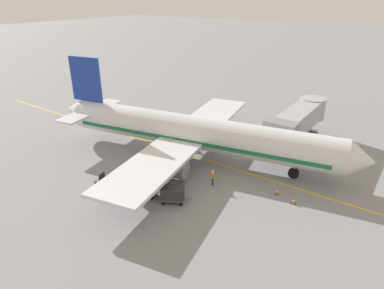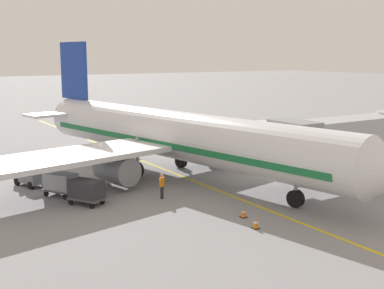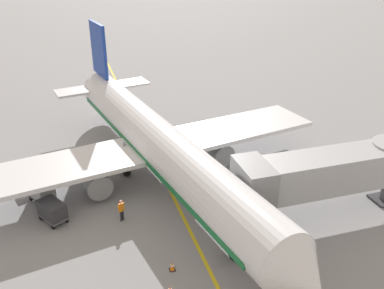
{
  "view_description": "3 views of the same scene",
  "coord_description": "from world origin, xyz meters",
  "px_view_note": "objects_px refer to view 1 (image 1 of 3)",
  "views": [
    {
      "loc": [
        29.48,
        20.05,
        17.78
      ],
      "look_at": [
        2.67,
        1.01,
        2.93
      ],
      "focal_mm": 31.58,
      "sensor_mm": 36.0,
      "label": 1
    },
    {
      "loc": [
        19.7,
        32.78,
        9.39
      ],
      "look_at": [
        0.17,
        1.9,
        2.83
      ],
      "focal_mm": 46.7,
      "sensor_mm": 36.0,
      "label": 2
    },
    {
      "loc": [
        6.89,
        30.11,
        18.19
      ],
      "look_at": [
        -2.54,
        -0.41,
        2.73
      ],
      "focal_mm": 39.62,
      "sensor_mm": 36.0,
      "label": 3
    }
  ],
  "objects_px": {
    "baggage_tug_lead": "(109,182)",
    "ground_crew_wing_walker": "(213,177)",
    "baggage_cart_second_in_train": "(144,187)",
    "safety_cone_nose_left": "(277,192)",
    "baggage_cart_front": "(173,193)",
    "safety_cone_nose_right": "(294,201)",
    "parked_airliner": "(193,133)",
    "jet_bridge": "(298,120)"
  },
  "relations": [
    {
      "from": "parked_airliner",
      "to": "ground_crew_wing_walker",
      "type": "distance_m",
      "value": 6.84
    },
    {
      "from": "baggage_cart_front",
      "to": "safety_cone_nose_right",
      "type": "distance_m",
      "value": 11.17
    },
    {
      "from": "parked_airliner",
      "to": "safety_cone_nose_right",
      "type": "relative_size",
      "value": 62.97
    },
    {
      "from": "ground_crew_wing_walker",
      "to": "safety_cone_nose_right",
      "type": "height_order",
      "value": "ground_crew_wing_walker"
    },
    {
      "from": "baggage_tug_lead",
      "to": "safety_cone_nose_left",
      "type": "bearing_deg",
      "value": 121.79
    },
    {
      "from": "ground_crew_wing_walker",
      "to": "safety_cone_nose_left",
      "type": "distance_m",
      "value": 6.4
    },
    {
      "from": "baggage_cart_second_in_train",
      "to": "baggage_cart_front",
      "type": "bearing_deg",
      "value": 104.85
    },
    {
      "from": "baggage_cart_second_in_train",
      "to": "ground_crew_wing_walker",
      "type": "distance_m",
      "value": 6.89
    },
    {
      "from": "parked_airliner",
      "to": "baggage_tug_lead",
      "type": "relative_size",
      "value": 13.5
    },
    {
      "from": "baggage_tug_lead",
      "to": "ground_crew_wing_walker",
      "type": "xyz_separation_m",
      "value": [
        -6.48,
        7.92,
        0.24
      ]
    },
    {
      "from": "parked_airliner",
      "to": "safety_cone_nose_left",
      "type": "xyz_separation_m",
      "value": [
        1.79,
        11.12,
        -2.9
      ]
    },
    {
      "from": "baggage_tug_lead",
      "to": "baggage_cart_second_in_train",
      "type": "height_order",
      "value": "baggage_tug_lead"
    },
    {
      "from": "parked_airliner",
      "to": "safety_cone_nose_right",
      "type": "distance_m",
      "value": 13.53
    },
    {
      "from": "ground_crew_wing_walker",
      "to": "baggage_tug_lead",
      "type": "bearing_deg",
      "value": -50.71
    },
    {
      "from": "safety_cone_nose_right",
      "to": "ground_crew_wing_walker",
      "type": "bearing_deg",
      "value": -79.01
    },
    {
      "from": "parked_airliner",
      "to": "baggage_cart_second_in_train",
      "type": "relative_size",
      "value": 13.05
    },
    {
      "from": "parked_airliner",
      "to": "baggage_cart_front",
      "type": "bearing_deg",
      "value": 23.46
    },
    {
      "from": "baggage_cart_front",
      "to": "ground_crew_wing_walker",
      "type": "distance_m",
      "value": 4.91
    },
    {
      "from": "baggage_cart_front",
      "to": "ground_crew_wing_walker",
      "type": "relative_size",
      "value": 1.68
    },
    {
      "from": "jet_bridge",
      "to": "baggage_cart_second_in_train",
      "type": "height_order",
      "value": "jet_bridge"
    },
    {
      "from": "jet_bridge",
      "to": "ground_crew_wing_walker",
      "type": "xyz_separation_m",
      "value": [
        14.39,
        -3.37,
        -2.5
      ]
    },
    {
      "from": "jet_bridge",
      "to": "safety_cone_nose_right",
      "type": "distance_m",
      "value": 13.99
    },
    {
      "from": "safety_cone_nose_left",
      "to": "ground_crew_wing_walker",
      "type": "bearing_deg",
      "value": -70.33
    },
    {
      "from": "baggage_cart_front",
      "to": "baggage_cart_second_in_train",
      "type": "xyz_separation_m",
      "value": [
        0.75,
        -2.82,
        0.0
      ]
    },
    {
      "from": "baggage_cart_front",
      "to": "ground_crew_wing_walker",
      "type": "bearing_deg",
      "value": 163.6
    },
    {
      "from": "ground_crew_wing_walker",
      "to": "safety_cone_nose_right",
      "type": "distance_m",
      "value": 8.03
    },
    {
      "from": "baggage_cart_second_in_train",
      "to": "safety_cone_nose_left",
      "type": "distance_m",
      "value": 12.73
    },
    {
      "from": "safety_cone_nose_right",
      "to": "baggage_cart_front",
      "type": "bearing_deg",
      "value": -56.02
    },
    {
      "from": "baggage_tug_lead",
      "to": "baggage_cart_second_in_train",
      "type": "bearing_deg",
      "value": 105.45
    },
    {
      "from": "safety_cone_nose_right",
      "to": "baggage_cart_second_in_train",
      "type": "bearing_deg",
      "value": -59.95
    },
    {
      "from": "jet_bridge",
      "to": "parked_airliner",
      "type": "bearing_deg",
      "value": -39.11
    },
    {
      "from": "ground_crew_wing_walker",
      "to": "parked_airliner",
      "type": "bearing_deg",
      "value": -127.45
    },
    {
      "from": "baggage_cart_front",
      "to": "baggage_cart_second_in_train",
      "type": "height_order",
      "value": "same"
    },
    {
      "from": "baggage_tug_lead",
      "to": "safety_cone_nose_right",
      "type": "bearing_deg",
      "value": 116.9
    },
    {
      "from": "jet_bridge",
      "to": "baggage_cart_front",
      "type": "bearing_deg",
      "value": -13.99
    },
    {
      "from": "jet_bridge",
      "to": "safety_cone_nose_right",
      "type": "relative_size",
      "value": 23.64
    },
    {
      "from": "baggage_cart_front",
      "to": "safety_cone_nose_right",
      "type": "xyz_separation_m",
      "value": [
        -6.23,
        9.24,
        -0.66
      ]
    },
    {
      "from": "jet_bridge",
      "to": "baggage_tug_lead",
      "type": "distance_m",
      "value": 23.89
    },
    {
      "from": "baggage_tug_lead",
      "to": "ground_crew_wing_walker",
      "type": "height_order",
      "value": "ground_crew_wing_walker"
    },
    {
      "from": "parked_airliner",
      "to": "ground_crew_wing_walker",
      "type": "xyz_separation_m",
      "value": [
        3.93,
        5.13,
        -2.23
      ]
    },
    {
      "from": "baggage_tug_lead",
      "to": "baggage_cart_front",
      "type": "distance_m",
      "value": 6.77
    },
    {
      "from": "parked_airliner",
      "to": "baggage_cart_front",
      "type": "xyz_separation_m",
      "value": [
        8.64,
        3.75,
        -2.24
      ]
    }
  ]
}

